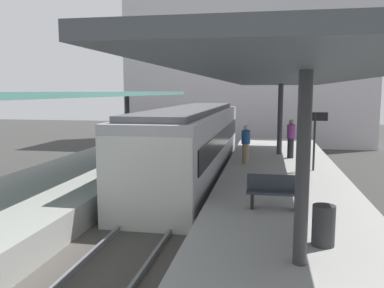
% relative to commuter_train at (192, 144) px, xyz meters
% --- Properties ---
extents(ground_plane, '(80.00, 80.00, 0.00)m').
position_rel_commuter_train_xyz_m(ground_plane, '(0.00, -5.19, -1.73)').
color(ground_plane, '#383835').
extents(platform_left, '(4.40, 28.00, 1.00)m').
position_rel_commuter_train_xyz_m(platform_left, '(-3.80, -5.19, -1.23)').
color(platform_left, '#9E9E99').
rests_on(platform_left, ground_plane).
extents(platform_right, '(4.40, 28.00, 1.00)m').
position_rel_commuter_train_xyz_m(platform_right, '(3.80, -5.19, -1.23)').
color(platform_right, '#9E9E99').
rests_on(platform_right, ground_plane).
extents(track_ballast, '(3.20, 28.00, 0.20)m').
position_rel_commuter_train_xyz_m(track_ballast, '(0.00, -5.19, -1.63)').
color(track_ballast, '#4C4742').
rests_on(track_ballast, ground_plane).
extents(rail_near_side, '(0.08, 28.00, 0.14)m').
position_rel_commuter_train_xyz_m(rail_near_side, '(-0.72, -5.19, -1.46)').
color(rail_near_side, slate).
rests_on(rail_near_side, track_ballast).
extents(rail_far_side, '(0.08, 28.00, 0.14)m').
position_rel_commuter_train_xyz_m(rail_far_side, '(0.72, -5.19, -1.46)').
color(rail_far_side, slate).
rests_on(rail_far_side, track_ballast).
extents(commuter_train, '(2.78, 13.91, 3.10)m').
position_rel_commuter_train_xyz_m(commuter_train, '(0.00, 0.00, 0.00)').
color(commuter_train, '#ADADB2').
rests_on(commuter_train, track_ballast).
extents(canopy_left, '(4.18, 21.00, 2.97)m').
position_rel_commuter_train_xyz_m(canopy_left, '(-3.80, -3.79, 2.13)').
color(canopy_left, '#333335').
rests_on(canopy_left, platform_left).
extents(canopy_right, '(4.18, 21.00, 3.49)m').
position_rel_commuter_train_xyz_m(canopy_right, '(3.80, -3.79, 2.64)').
color(canopy_right, '#333335').
rests_on(canopy_right, platform_right).
extents(platform_bench, '(1.40, 0.41, 0.86)m').
position_rel_commuter_train_xyz_m(platform_bench, '(3.41, -6.76, -0.26)').
color(platform_bench, black).
rests_on(platform_bench, platform_right).
extents(platform_sign, '(0.90, 0.08, 2.21)m').
position_rel_commuter_train_xyz_m(platform_sign, '(4.96, -1.39, 0.90)').
color(platform_sign, '#262628').
rests_on(platform_sign, platform_right).
extents(litter_bin, '(0.44, 0.44, 0.80)m').
position_rel_commuter_train_xyz_m(litter_bin, '(4.31, -9.13, -0.33)').
color(litter_bin, '#2D2D30').
rests_on(litter_bin, platform_right).
extents(passenger_near_bench, '(0.36, 0.36, 1.60)m').
position_rel_commuter_train_xyz_m(passenger_near_bench, '(2.35, -0.32, 0.10)').
color(passenger_near_bench, '#998460').
rests_on(passenger_near_bench, platform_right).
extents(passenger_mid_platform, '(0.36, 0.36, 1.73)m').
position_rel_commuter_train_xyz_m(passenger_mid_platform, '(4.26, 1.42, 0.17)').
color(passenger_mid_platform, '#232328').
rests_on(passenger_mid_platform, platform_right).
extents(passenger_far_end, '(0.36, 0.36, 1.58)m').
position_rel_commuter_train_xyz_m(passenger_far_end, '(-2.34, 1.40, 0.09)').
color(passenger_far_end, '#232328').
rests_on(passenger_far_end, platform_left).
extents(station_building_backdrop, '(18.00, 6.00, 11.00)m').
position_rel_commuter_train_xyz_m(station_building_backdrop, '(1.64, 14.81, 3.77)').
color(station_building_backdrop, '#B7B2B7').
rests_on(station_building_backdrop, ground_plane).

